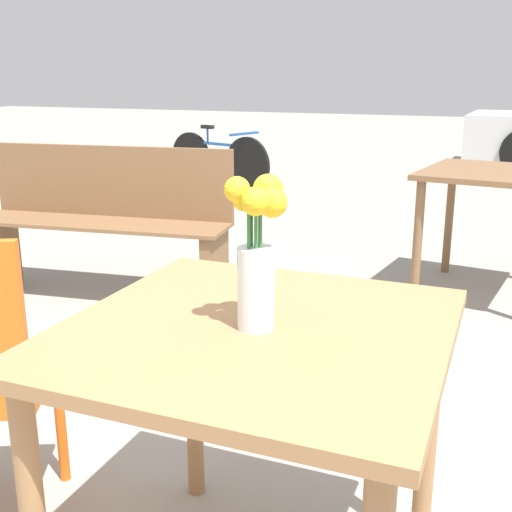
% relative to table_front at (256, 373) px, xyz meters
% --- Properties ---
extents(table_front, '(0.81, 0.83, 0.72)m').
position_rel_table_front_xyz_m(table_front, '(0.00, 0.00, 0.00)').
color(table_front, '#9E7047').
rests_on(table_front, ground_plane).
extents(flower_vase, '(0.12, 0.12, 0.32)m').
position_rel_table_front_xyz_m(flower_vase, '(0.01, -0.01, 0.26)').
color(flower_vase, silver).
rests_on(flower_vase, table_front).
extents(bench_near, '(1.50, 0.59, 0.85)m').
position_rel_table_front_xyz_m(bench_near, '(-1.70, 1.75, -0.16)').
color(bench_near, brown).
rests_on(bench_near, ground_plane).
extents(table_back, '(0.82, 0.89, 0.73)m').
position_rel_table_front_xyz_m(table_back, '(0.30, 2.61, -0.00)').
color(table_back, brown).
rests_on(table_back, ground_plane).
extents(bicycle, '(1.42, 0.55, 0.70)m').
position_rel_table_front_xyz_m(bicycle, '(-2.77, 5.28, -0.29)').
color(bicycle, black).
rests_on(bicycle, ground_plane).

